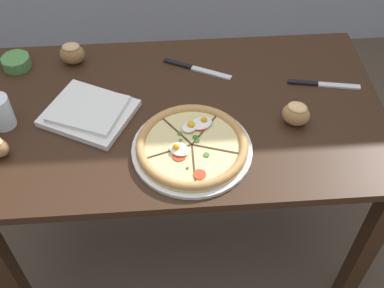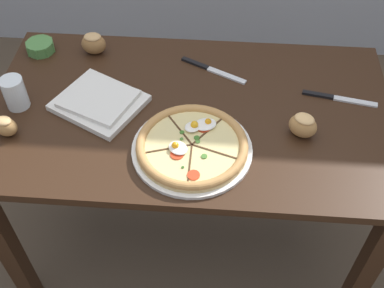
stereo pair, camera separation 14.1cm
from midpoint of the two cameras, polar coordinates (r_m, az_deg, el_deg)
The scene contains 10 objects.
ground_plane at distance 2.16m, azimuth -2.77°, elevation -10.84°, with size 12.00×12.00×0.00m, color brown.
dining_table at distance 1.63m, azimuth -3.60°, elevation 0.94°, with size 1.31×0.75×0.77m.
pizza at distance 1.42m, azimuth -2.84°, elevation -0.41°, with size 0.36×0.36×0.05m.
ramekin_bowl at distance 1.83m, azimuth -22.25°, elevation 8.90°, with size 0.10×0.10×0.04m.
napkin_folded at distance 1.57m, azimuth -14.65°, elevation 3.66°, with size 0.33×0.32×0.04m.
bread_piece_near at distance 1.50m, azimuth 9.64°, elevation 3.44°, with size 0.11×0.10×0.08m.
bread_piece_far at distance 1.77m, azimuth -16.29°, elevation 10.18°, with size 0.09×0.07×0.08m.
knife_main at distance 1.70m, azimuth -1.89°, elevation 8.80°, with size 0.23×0.13×0.01m.
knife_spare at distance 1.68m, azimuth 12.94°, elevation 6.78°, with size 0.24×0.06×0.01m.
water_glass at distance 1.61m, azimuth -24.08°, elevation 3.19°, with size 0.07×0.07×0.11m.
Camera 1 is at (-0.05, -1.11, 1.85)m, focal length 45.00 mm.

